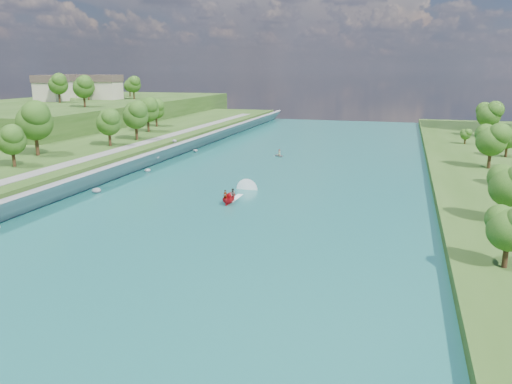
% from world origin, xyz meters
% --- Properties ---
extents(ground, '(260.00, 260.00, 0.00)m').
position_xyz_m(ground, '(0.00, 0.00, 0.00)').
color(ground, '#2D5119').
rests_on(ground, ground).
extents(river_water, '(55.00, 240.00, 0.10)m').
position_xyz_m(river_water, '(0.00, 20.00, 0.05)').
color(river_water, '#1A645D').
rests_on(river_water, ground).
extents(ridge_west, '(60.00, 120.00, 9.00)m').
position_xyz_m(ridge_west, '(-82.50, 95.00, 4.50)').
color(ridge_west, '#2D5119').
rests_on(ridge_west, ground).
extents(riprap_bank, '(4.78, 236.00, 4.17)m').
position_xyz_m(riprap_bank, '(-25.85, 18.71, 1.80)').
color(riprap_bank, slate).
rests_on(riprap_bank, ground).
extents(riverside_path, '(3.00, 200.00, 0.10)m').
position_xyz_m(riverside_path, '(-32.50, 20.00, 3.55)').
color(riverside_path, gray).
rests_on(riverside_path, berm_west).
extents(ridge_houses, '(29.50, 29.50, 8.40)m').
position_xyz_m(ridge_houses, '(-88.67, 100.00, 13.31)').
color(ridge_houses, beige).
rests_on(ridge_houses, ridge_west).
extents(trees_ridge, '(25.05, 57.16, 10.61)m').
position_xyz_m(trees_ridge, '(-74.49, 89.44, 13.79)').
color(trees_ridge, '#1B4C14').
rests_on(trees_ridge, ridge_west).
extents(motorboat, '(3.60, 18.78, 2.13)m').
position_xyz_m(motorboat, '(-1.67, 15.56, 0.76)').
color(motorboat, red).
rests_on(motorboat, river_water).
extents(raft, '(3.37, 3.47, 1.66)m').
position_xyz_m(raft, '(-4.20, 55.11, 0.47)').
color(raft, gray).
rests_on(raft, river_water).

